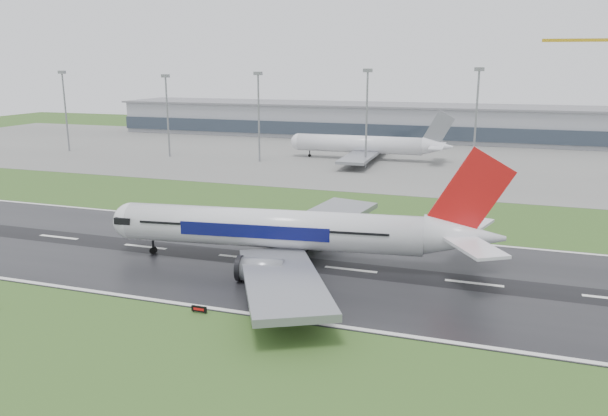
% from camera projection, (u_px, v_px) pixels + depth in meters
% --- Properties ---
extents(ground, '(520.00, 520.00, 0.00)m').
position_uv_depth(ground, '(145.00, 247.00, 110.05)').
color(ground, '#2E501D').
rests_on(ground, ground).
extents(runway, '(400.00, 45.00, 0.10)m').
position_uv_depth(runway, '(145.00, 247.00, 110.04)').
color(runway, black).
rests_on(runway, ground).
extents(apron, '(400.00, 130.00, 0.08)m').
position_uv_depth(apron, '(328.00, 154.00, 225.20)').
color(apron, slate).
rests_on(apron, ground).
extents(terminal, '(240.00, 36.00, 15.00)m').
position_uv_depth(terminal, '(363.00, 121.00, 278.70)').
color(terminal, gray).
rests_on(terminal, ground).
extents(main_airliner, '(75.76, 72.96, 20.10)m').
position_uv_depth(main_airliner, '(298.00, 207.00, 98.65)').
color(main_airliner, silver).
rests_on(main_airliner, runway).
extents(parked_airliner, '(61.12, 57.01, 17.70)m').
position_uv_depth(parked_airliner, '(366.00, 135.00, 210.04)').
color(parked_airliner, silver).
rests_on(parked_airliner, apron).
extents(runway_sign, '(2.26, 1.00, 1.04)m').
position_uv_depth(runway_sign, '(199.00, 309.00, 80.69)').
color(runway_sign, black).
rests_on(runway_sign, ground).
extents(floodmast_0, '(0.64, 0.64, 30.31)m').
position_uv_depth(floodmast_0, '(66.00, 113.00, 229.58)').
color(floodmast_0, gray).
rests_on(floodmast_0, ground).
extents(floodmast_1, '(0.64, 0.64, 29.15)m').
position_uv_depth(floodmast_1, '(168.00, 118.00, 215.61)').
color(floodmast_1, gray).
rests_on(floodmast_1, ground).
extents(floodmast_2, '(0.64, 0.64, 30.18)m').
position_uv_depth(floodmast_2, '(259.00, 119.00, 204.23)').
color(floodmast_2, gray).
rests_on(floodmast_2, ground).
extents(floodmast_3, '(0.64, 0.64, 31.28)m').
position_uv_depth(floodmast_3, '(367.00, 121.00, 192.25)').
color(floodmast_3, gray).
rests_on(floodmast_3, ground).
extents(floodmast_4, '(0.64, 0.64, 31.72)m').
position_uv_depth(floodmast_4, '(476.00, 123.00, 181.52)').
color(floodmast_4, gray).
rests_on(floodmast_4, ground).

